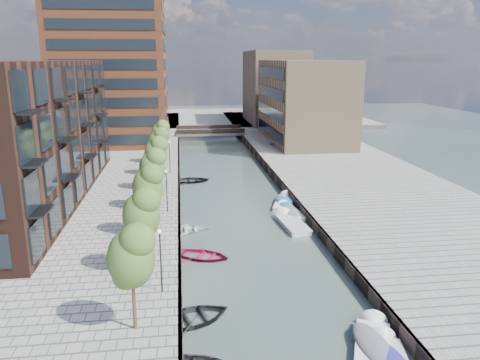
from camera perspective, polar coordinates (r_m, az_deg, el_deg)
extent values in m
plane|color=#38473F|center=(61.26, -1.73, 0.18)|extent=(300.00, 300.00, 0.00)
cube|color=gray|center=(64.64, 12.53, 1.06)|extent=(20.00, 140.00, 1.00)
cube|color=#332823|center=(60.87, -7.45, 0.46)|extent=(0.25, 140.00, 1.00)
cube|color=#332823|center=(62.01, 3.89, 0.81)|extent=(0.25, 140.00, 1.00)
cube|color=gray|center=(120.12, -4.58, 7.45)|extent=(80.00, 40.00, 1.00)
cube|color=black|center=(51.60, -23.40, 5.36)|extent=(8.00, 38.00, 14.00)
cube|color=brown|center=(84.83, -15.47, 14.58)|extent=(18.00, 18.00, 30.00)
cube|color=#9A805E|center=(84.25, 7.75, 9.51)|extent=(12.00, 25.00, 14.00)
cube|color=#9A805E|center=(109.44, 4.21, 11.24)|extent=(12.00, 20.00, 16.00)
cube|color=gray|center=(92.31, -3.71, 5.84)|extent=(13.00, 6.00, 0.60)
cube|color=#332823|center=(89.45, -3.60, 5.96)|extent=(13.00, 0.40, 0.80)
cube|color=#332823|center=(94.99, -3.83, 6.45)|extent=(13.00, 0.40, 0.80)
cylinder|color=#382619|center=(26.41, -12.80, -14.24)|extent=(0.20, 0.20, 3.20)
ellipsoid|color=#395B22|center=(25.23, -13.15, -8.80)|extent=(2.50, 2.50, 3.25)
cylinder|color=#382619|center=(32.71, -11.71, -8.37)|extent=(0.20, 0.20, 3.20)
ellipsoid|color=#395B22|center=(31.76, -11.96, -3.83)|extent=(2.50, 2.50, 3.25)
cylinder|color=#382619|center=(39.24, -11.00, -4.41)|extent=(0.20, 0.20, 3.20)
ellipsoid|color=#395B22|center=(38.46, -11.19, -0.57)|extent=(2.50, 2.50, 3.25)
cylinder|color=#382619|center=(45.91, -10.49, -1.60)|extent=(0.20, 0.20, 3.20)
ellipsoid|color=#395B22|center=(45.24, -10.65, 1.72)|extent=(2.50, 2.50, 3.25)
cylinder|color=#382619|center=(52.67, -10.12, 0.50)|extent=(0.20, 0.20, 3.20)
ellipsoid|color=#395B22|center=(52.09, -10.25, 3.40)|extent=(2.50, 2.50, 3.25)
cylinder|color=#382619|center=(59.48, -9.83, 2.11)|extent=(0.20, 0.20, 3.20)
ellipsoid|color=#395B22|center=(58.97, -9.94, 4.70)|extent=(2.50, 2.50, 3.25)
cylinder|color=#382619|center=(66.34, -9.60, 3.40)|extent=(0.20, 0.20, 3.20)
ellipsoid|color=#395B22|center=(65.87, -9.70, 5.72)|extent=(2.50, 2.50, 3.25)
cylinder|color=black|center=(29.71, -9.62, -9.83)|extent=(0.10, 0.10, 4.00)
sphere|color=#FFF2CC|center=(28.95, -9.79, -6.22)|extent=(0.24, 0.24, 0.24)
cylinder|color=black|center=(44.78, -8.92, -1.41)|extent=(0.10, 0.10, 4.00)
sphere|color=#FFF2CC|center=(44.28, -9.02, 1.08)|extent=(0.24, 0.24, 0.24)
cylinder|color=black|center=(60.33, -8.58, 2.73)|extent=(0.10, 0.10, 4.00)
sphere|color=#FFF2CC|center=(59.96, -8.65, 4.60)|extent=(0.24, 0.24, 0.24)
imported|color=black|center=(29.21, -5.83, -16.80)|extent=(5.68, 4.86, 0.99)
imported|color=maroon|center=(37.35, -4.47, -9.46)|extent=(5.02, 4.43, 0.86)
imported|color=white|center=(42.78, -6.32, -6.32)|extent=(4.44, 3.52, 0.83)
imported|color=black|center=(59.82, -5.88, -0.24)|extent=(4.68, 3.48, 0.93)
cone|color=silver|center=(28.11, 17.06, -18.57)|extent=(1.78, 1.19, 1.63)
cube|color=white|center=(27.43, 15.86, -19.48)|extent=(3.47, 5.05, 0.67)
cube|color=white|center=(27.24, 15.91, -18.85)|extent=(3.59, 5.17, 0.10)
cone|color=white|center=(29.41, 15.90, -16.86)|extent=(1.97, 1.54, 1.75)
ellipsoid|color=#58585F|center=(27.21, 15.92, -18.76)|extent=(3.21, 4.63, 0.58)
cube|color=silver|center=(43.95, 6.46, -5.67)|extent=(2.33, 5.16, 0.71)
cube|color=silver|center=(43.83, 6.47, -5.20)|extent=(2.43, 5.28, 0.11)
cone|color=silver|center=(46.16, 5.43, -4.57)|extent=(1.94, 1.16, 1.85)
cube|color=white|center=(50.19, 5.38, -3.06)|extent=(3.17, 4.96, 0.66)
cube|color=white|center=(50.08, 5.39, -2.68)|extent=(3.28, 5.09, 0.10)
cone|color=white|center=(52.39, 5.68, -2.26)|extent=(1.93, 1.43, 1.72)
ellipsoid|color=#22619C|center=(50.07, 5.39, -2.62)|extent=(2.94, 4.55, 0.57)
cube|color=white|center=(47.22, 6.25, -4.23)|extent=(2.00, 4.38, 0.60)
cube|color=white|center=(47.12, 6.26, -3.86)|extent=(2.09, 4.48, 0.09)
cone|color=white|center=(49.11, 5.43, -3.41)|extent=(1.65, 0.99, 1.57)
ellipsoid|color=slate|center=(47.11, 6.27, -3.81)|extent=(1.87, 4.01, 0.52)
imported|color=#9CA0A1|center=(81.45, 4.27, 4.94)|extent=(2.41, 4.17, 1.34)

